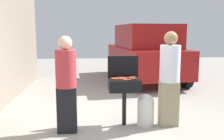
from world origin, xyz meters
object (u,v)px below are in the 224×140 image
Objects in this scene: hot_dog_3 at (133,77)px; propane_tank at (146,109)px; hot_dog_0 at (123,79)px; hot_dog_11 at (128,80)px; hot_dog_1 at (116,79)px; hot_dog_8 at (116,79)px; hot_dog_9 at (125,78)px; bbq_grill at (124,87)px; hot_dog_7 at (131,78)px; hot_dog_10 at (133,79)px; person_left at (66,81)px; hot_dog_4 at (125,79)px; person_right at (170,76)px; hot_dog_5 at (114,78)px; hot_dog_2 at (123,78)px; parked_minivan at (145,52)px; hot_dog_6 at (120,77)px.

hot_dog_3 reaches higher than propane_tank.
hot_dog_0 and hot_dog_11 have the same top height.
hot_dog_0 is 0.13m from hot_dog_1.
hot_dog_9 is at bearing 33.10° from hot_dog_8.
hot_dog_0 reaches higher than bbq_grill.
hot_dog_10 is at bearing -73.91° from hot_dog_7.
person_left is at bearing -161.92° from hot_dog_3.
hot_dog_4 is at bearing -132.32° from hot_dog_3.
person_right is (0.87, -0.06, 0.06)m from hot_dog_0.
hot_dog_5 is at bearing 106.50° from hot_dog_8.
propane_tank is (0.24, -0.04, -0.59)m from hot_dog_10.
person_right reaches higher than hot_dog_4.
hot_dog_7 is at bearing -121.90° from hot_dog_3.
hot_dog_2 reaches higher than propane_tank.
person_left is at bearing -4.94° from person_right.
hot_dog_2 is 1.00× the size of hot_dog_5.
person_left is at bearing -171.85° from propane_tank.
hot_dog_8 is 0.07× the size of person_right.
bbq_grill is at bearing -53.63° from hot_dog_2.
hot_dog_2 and hot_dog_8 have the same top height.
hot_dog_11 is 4.71m from parked_minivan.
bbq_grill is at bearing -59.61° from hot_dog_6.
person_left reaches higher than hot_dog_2.
hot_dog_6 is at bearing 147.18° from hot_dog_10.
bbq_grill is at bearing 17.12° from hot_dog_8.
hot_dog_10 is (0.16, -0.03, 0.15)m from bbq_grill.
hot_dog_7 is 1.00× the size of hot_dog_11.
hot_dog_1 is 0.32m from hot_dog_10.
hot_dog_5 is 1.00× the size of hot_dog_9.
hot_dog_11 is at bearing -71.46° from bbq_grill.
bbq_grill is 0.50× the size of person_right.
person_left is 5.25m from parked_minivan.
person_left reaches higher than hot_dog_8.
hot_dog_1 is 0.94m from person_left.
hot_dog_6 is 0.78m from propane_tank.
hot_dog_6 is at bearing 62.29° from hot_dog_8.
person_right is (0.82, -0.17, 0.06)m from hot_dog_9.
bbq_grill is 0.16m from hot_dog_2.
hot_dog_2 is 0.10m from hot_dog_6.
hot_dog_0 is 0.88m from person_right.
hot_dog_6 is (-0.04, 0.08, 0.00)m from hot_dog_2.
hot_dog_5 reaches higher than propane_tank.
hot_dog_11 is 0.07× the size of person_right.
hot_dog_3 is 0.29m from hot_dog_4.
hot_dog_3 is 1.00× the size of hot_dog_9.
hot_dog_2 is 1.08m from person_left.
hot_dog_5 is 0.21m from hot_dog_9.
hot_dog_3 is 1.00× the size of hot_dog_6.
hot_dog_3 and hot_dog_4 have the same top height.
hot_dog_2 is 0.05m from hot_dog_9.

